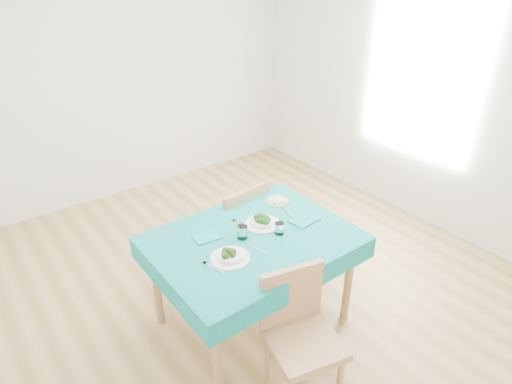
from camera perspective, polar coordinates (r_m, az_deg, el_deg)
room_shell at (r=3.11m, az=0.00°, el=8.12°), size 4.02×4.52×2.73m
table at (r=3.17m, az=-0.41°, el=-11.74°), size 1.35×1.03×0.76m
chair_near at (r=2.64m, az=6.53°, el=-18.13°), size 0.51×0.54×1.03m
chair_far at (r=3.62m, az=-3.44°, el=-2.40°), size 0.51×0.55×1.15m
bowl_near at (r=2.73m, az=-3.47°, el=-8.24°), size 0.25×0.25×0.08m
bowl_far at (r=3.05m, az=0.84°, el=-3.78°), size 0.26×0.26×0.08m
fork_near at (r=2.69m, az=-5.65°, el=-9.94°), size 0.07×0.18×0.00m
knife_near at (r=2.83m, az=0.09°, el=-7.59°), size 0.07×0.19×0.00m
fork_far at (r=3.08m, az=-1.97°, el=-4.27°), size 0.06×0.17×0.00m
knife_far at (r=3.21m, az=4.22°, el=-2.92°), size 0.09×0.21×0.00m
napkin_near at (r=2.95m, az=-6.54°, el=-6.00°), size 0.19×0.15×0.01m
napkin_far at (r=3.14m, az=6.47°, el=-3.70°), size 0.22×0.16×0.01m
tumbler_center at (r=2.91m, az=-1.83°, el=-5.36°), size 0.07×0.07×0.09m
tumbler_side at (r=2.96m, az=3.12°, el=-4.88°), size 0.07×0.07×0.08m
side_plate at (r=3.37m, az=2.87°, el=-1.24°), size 0.18×0.18×0.01m
bread_slice at (r=3.36m, az=2.87°, el=-1.06°), size 0.11×0.11×0.02m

